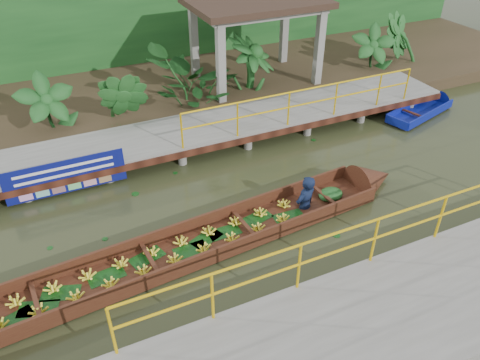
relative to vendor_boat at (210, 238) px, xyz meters
name	(u,v)px	position (x,y,z in m)	size (l,w,h in m)	color
ground	(259,209)	(1.55, 0.71, -0.22)	(80.00, 80.00, 0.00)	#272E17
land_strip	(165,87)	(1.55, 8.21, 0.01)	(30.00, 8.00, 0.45)	#332A19
far_dock	(207,130)	(1.57, 4.14, 0.26)	(16.00, 2.06, 1.66)	slate
near_dock	(417,313)	(2.55, -3.49, 0.08)	(18.00, 2.40, 1.73)	slate
pavilion	(256,11)	(4.55, 7.01, 2.60)	(4.40, 3.00, 3.00)	slate
foliage_backdrop	(141,19)	(1.55, 10.71, 1.78)	(30.00, 0.80, 4.00)	#154219
vendor_boat	(210,238)	(0.00, 0.00, 0.00)	(11.00, 1.99, 2.15)	#38160F
moored_blue_boat	(432,106)	(9.27, 3.17, -0.09)	(3.19, 1.62, 0.74)	navy
blue_banner	(66,176)	(-2.47, 3.19, 0.34)	(2.87, 0.04, 0.90)	navy
tropical_plants	(248,68)	(3.80, 6.01, 1.11)	(14.41, 1.41, 1.76)	#154219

